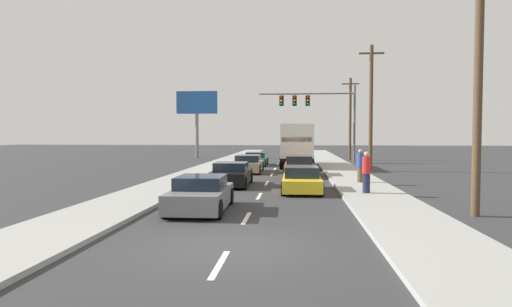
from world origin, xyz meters
name	(u,v)px	position (x,y,z in m)	size (l,w,h in m)	color
ground_plane	(276,167)	(0.00, 25.00, 0.00)	(140.00, 140.00, 0.00)	#333335
sidewalk_right	(345,172)	(4.99, 20.00, 0.07)	(2.88, 80.00, 0.14)	#9E9E99
sidewalk_left	(203,171)	(-4.99, 20.00, 0.07)	(2.88, 80.00, 0.14)	#9E9E99
lane_markings	(275,169)	(0.00, 23.58, 0.00)	(0.14, 62.00, 0.01)	silver
car_green	(256,159)	(-1.81, 27.07, 0.54)	(1.96, 4.23, 1.16)	#196B38
car_tan	(248,164)	(-1.74, 20.21, 0.58)	(2.01, 4.48, 1.24)	tan
car_black	(231,175)	(-1.80, 12.25, 0.57)	(2.00, 4.07, 1.24)	black
car_gray	(201,195)	(-1.77, 4.80, 0.58)	(2.03, 4.10, 1.24)	slate
box_truck	(297,143)	(1.68, 25.08, 2.00)	(2.66, 8.57, 3.47)	white
car_orange	(299,167)	(1.82, 17.83, 0.61)	(1.95, 4.55, 1.33)	orange
car_yellow	(302,180)	(1.87, 10.26, 0.56)	(1.90, 4.11, 1.20)	yellow
traffic_signal_mast	(311,105)	(3.04, 30.88, 5.41)	(9.02, 0.69, 7.30)	#595B56
utility_pole_near	(479,54)	(7.51, 4.58, 5.34)	(1.80, 0.28, 10.40)	brown
utility_pole_mid	(371,107)	(7.05, 22.03, 4.73)	(1.80, 0.28, 9.17)	brown
utility_pole_far	(350,118)	(7.29, 35.87, 4.41)	(1.80, 0.28, 8.55)	brown
roadside_billboard	(197,110)	(-9.47, 37.76, 5.45)	(4.65, 0.36, 7.53)	slate
pedestrian_near_corner	(366,172)	(4.68, 9.03, 1.05)	(0.38, 0.38, 1.82)	#1E233F
pedestrian_mid_block	(360,166)	(5.05, 13.33, 1.03)	(0.38, 0.38, 1.78)	brown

